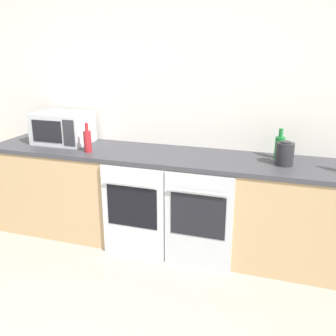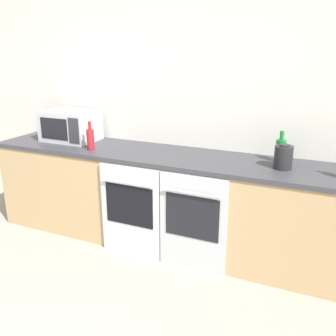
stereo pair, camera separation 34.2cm
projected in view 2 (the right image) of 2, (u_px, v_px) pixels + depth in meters
name	position (u px, v px, depth m)	size (l,w,h in m)	color
wall_back	(175.00, 103.00, 3.60)	(10.00, 0.06, 2.60)	silver
counter_back	(160.00, 198.00, 3.55)	(3.37, 0.68, 0.89)	tan
oven_left	(130.00, 211.00, 3.31)	(0.58, 0.06, 0.84)	silver
oven_right	(192.00, 223.00, 3.08)	(0.58, 0.06, 0.84)	#B7BABF
microwave	(70.00, 126.00, 3.84)	(0.53, 0.39, 0.31)	#B7BABF
bottle_red	(90.00, 139.00, 3.49)	(0.07, 0.07, 0.27)	maroon
bottle_green	(281.00, 150.00, 3.12)	(0.08, 0.08, 0.26)	#19722D
kettle	(283.00, 157.00, 2.94)	(0.14, 0.14, 0.20)	#232326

